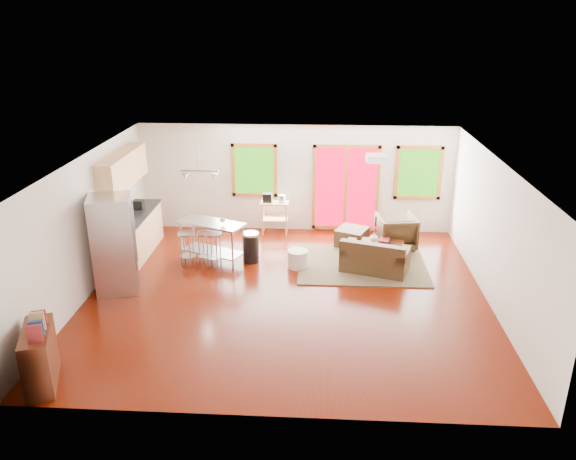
# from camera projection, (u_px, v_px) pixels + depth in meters

# --- Properties ---
(floor) EXTENTS (7.50, 7.00, 0.02)m
(floor) POSITION_uv_depth(u_px,v_px,m) (287.00, 295.00, 10.71)
(floor) COLOR #3D0B01
(floor) RESTS_ON ground
(ceiling) EXTENTS (7.50, 7.00, 0.02)m
(ceiling) POSITION_uv_depth(u_px,v_px,m) (287.00, 161.00, 9.78)
(ceiling) COLOR white
(ceiling) RESTS_ON ground
(back_wall) EXTENTS (7.50, 0.02, 2.60)m
(back_wall) POSITION_uv_depth(u_px,v_px,m) (296.00, 179.00, 13.52)
(back_wall) COLOR silver
(back_wall) RESTS_ON ground
(left_wall) EXTENTS (0.02, 7.00, 2.60)m
(left_wall) POSITION_uv_depth(u_px,v_px,m) (86.00, 226.00, 10.45)
(left_wall) COLOR silver
(left_wall) RESTS_ON ground
(right_wall) EXTENTS (0.02, 7.00, 2.60)m
(right_wall) POSITION_uv_depth(u_px,v_px,m) (496.00, 235.00, 10.04)
(right_wall) COLOR silver
(right_wall) RESTS_ON ground
(front_wall) EXTENTS (7.50, 0.02, 2.60)m
(front_wall) POSITION_uv_depth(u_px,v_px,m) (270.00, 332.00, 6.97)
(front_wall) COLOR silver
(front_wall) RESTS_ON ground
(window_left) EXTENTS (1.10, 0.05, 1.30)m
(window_left) POSITION_uv_depth(u_px,v_px,m) (254.00, 170.00, 13.45)
(window_left) COLOR #1D520B
(window_left) RESTS_ON back_wall
(french_doors) EXTENTS (1.60, 0.05, 2.10)m
(french_doors) POSITION_uv_depth(u_px,v_px,m) (346.00, 188.00, 13.47)
(french_doors) COLOR #AA001B
(french_doors) RESTS_ON back_wall
(window_right) EXTENTS (1.10, 0.05, 1.30)m
(window_right) POSITION_uv_depth(u_px,v_px,m) (418.00, 173.00, 13.24)
(window_right) COLOR #1D520B
(window_right) RESTS_ON back_wall
(rug) EXTENTS (2.70, 2.08, 0.03)m
(rug) POSITION_uv_depth(u_px,v_px,m) (362.00, 265.00, 11.95)
(rug) COLOR #405539
(rug) RESTS_ON floor
(loveseat) EXTENTS (1.50, 1.13, 0.71)m
(loveseat) POSITION_uv_depth(u_px,v_px,m) (375.00, 259.00, 11.57)
(loveseat) COLOR #312312
(loveseat) RESTS_ON floor
(coffee_table) EXTENTS (0.99, 0.69, 0.37)m
(coffee_table) POSITION_uv_depth(u_px,v_px,m) (382.00, 245.00, 12.16)
(coffee_table) COLOR #3D180A
(coffee_table) RESTS_ON floor
(armchair) EXTENTS (0.93, 0.89, 0.85)m
(armchair) POSITION_uv_depth(u_px,v_px,m) (396.00, 230.00, 12.72)
(armchair) COLOR #312312
(armchair) RESTS_ON floor
(ottoman) EXTENTS (0.84, 0.84, 0.42)m
(ottoman) POSITION_uv_depth(u_px,v_px,m) (352.00, 237.00, 12.89)
(ottoman) COLOR #312312
(ottoman) RESTS_ON floor
(pouf) EXTENTS (0.45, 0.45, 0.38)m
(pouf) POSITION_uv_depth(u_px,v_px,m) (298.00, 259.00, 11.80)
(pouf) COLOR beige
(pouf) RESTS_ON floor
(vase) EXTENTS (0.25, 0.25, 0.32)m
(vase) POSITION_uv_depth(u_px,v_px,m) (374.00, 236.00, 12.13)
(vase) COLOR silver
(vase) RESTS_ON coffee_table
(book) EXTENTS (0.22, 0.09, 0.29)m
(book) POSITION_uv_depth(u_px,v_px,m) (380.00, 233.00, 12.19)
(book) COLOR maroon
(book) RESTS_ON coffee_table
(cabinets) EXTENTS (0.64, 2.24, 2.30)m
(cabinets) POSITION_uv_depth(u_px,v_px,m) (132.00, 215.00, 12.16)
(cabinets) COLOR tan
(cabinets) RESTS_ON floor
(refrigerator) EXTENTS (0.93, 0.92, 1.89)m
(refrigerator) POSITION_uv_depth(u_px,v_px,m) (114.00, 245.00, 10.55)
(refrigerator) COLOR #B7BABC
(refrigerator) RESTS_ON floor
(island) EXTENTS (1.53, 1.09, 0.90)m
(island) POSITION_uv_depth(u_px,v_px,m) (212.00, 235.00, 11.93)
(island) COLOR #B7BABC
(island) RESTS_ON floor
(cup) EXTENTS (0.15, 0.14, 0.12)m
(cup) POSITION_uv_depth(u_px,v_px,m) (223.00, 219.00, 11.66)
(cup) COLOR white
(cup) RESTS_ON island
(bar_stool_a) EXTENTS (0.41, 0.41, 0.76)m
(bar_stool_a) POSITION_uv_depth(u_px,v_px,m) (187.00, 241.00, 11.72)
(bar_stool_a) COLOR #B7BABC
(bar_stool_a) RESTS_ON floor
(bar_stool_b) EXTENTS (0.45, 0.45, 0.76)m
(bar_stool_b) POSITION_uv_depth(u_px,v_px,m) (205.00, 241.00, 11.73)
(bar_stool_b) COLOR #B7BABC
(bar_stool_b) RESTS_ON floor
(bar_stool_c) EXTENTS (0.44, 0.44, 0.78)m
(bar_stool_c) POSITION_uv_depth(u_px,v_px,m) (214.00, 242.00, 11.64)
(bar_stool_c) COLOR #B7BABC
(bar_stool_c) RESTS_ON floor
(trash_can) EXTENTS (0.47, 0.47, 0.66)m
(trash_can) POSITION_uv_depth(u_px,v_px,m) (251.00, 247.00, 12.02)
(trash_can) COLOR black
(trash_can) RESTS_ON floor
(kitchen_cart) EXTENTS (0.67, 0.43, 1.02)m
(kitchen_cart) POSITION_uv_depth(u_px,v_px,m) (274.00, 206.00, 13.45)
(kitchen_cart) COLOR tan
(kitchen_cart) RESTS_ON floor
(bookshelf) EXTENTS (0.69, 1.04, 1.15)m
(bookshelf) POSITION_uv_depth(u_px,v_px,m) (40.00, 356.00, 7.97)
(bookshelf) COLOR #3D180A
(bookshelf) RESTS_ON floor
(ceiling_flush) EXTENTS (0.35, 0.35, 0.12)m
(ceiling_flush) POSITION_uv_depth(u_px,v_px,m) (376.00, 158.00, 10.27)
(ceiling_flush) COLOR white
(ceiling_flush) RESTS_ON ceiling
(pendant_light) EXTENTS (0.80, 0.18, 0.79)m
(pendant_light) POSITION_uv_depth(u_px,v_px,m) (199.00, 176.00, 11.54)
(pendant_light) COLOR gray
(pendant_light) RESTS_ON ceiling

